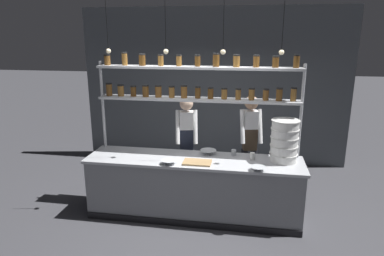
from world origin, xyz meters
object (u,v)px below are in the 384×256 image
chef_left (187,140)px  serving_cup_by_board (252,156)px  spice_shelf_unit (196,87)px  chef_center (250,139)px  serving_cup_front (234,153)px  prep_bowl_center_front (208,152)px  prep_bowl_center_back (169,162)px  prep_bowl_near_left (258,169)px  cutting_board (197,162)px  container_stack (284,141)px

chef_left → serving_cup_by_board: bearing=-38.1°
spice_shelf_unit → chef_center: (0.83, 0.49, -0.93)m
serving_cup_by_board → serving_cup_front: bearing=152.9°
prep_bowl_center_front → serving_cup_by_board: 0.68m
prep_bowl_center_front → prep_bowl_center_back: prep_bowl_center_front is taller
spice_shelf_unit → serving_cup_front: size_ratio=34.03×
spice_shelf_unit → prep_bowl_near_left: (0.94, -0.65, -0.99)m
chef_center → cutting_board: bearing=-138.8°
container_stack → prep_bowl_center_back: bearing=-166.4°
cutting_board → prep_bowl_center_back: (-0.39, -0.10, 0.02)m
chef_left → container_stack: chef_left is taller
cutting_board → serving_cup_front: size_ratio=4.41×
spice_shelf_unit → cutting_board: size_ratio=7.72×
prep_bowl_center_front → prep_bowl_near_left: bearing=-36.6°
spice_shelf_unit → serving_cup_by_board: bearing=-14.8°
cutting_board → serving_cup_by_board: size_ratio=3.69×
chef_center → cutting_board: (-0.74, -0.99, -0.08)m
chef_left → serving_cup_front: (0.80, -0.40, -0.04)m
chef_center → prep_bowl_center_front: bearing=-149.2°
prep_bowl_center_front → serving_cup_front: 0.39m
prep_bowl_center_front → prep_bowl_center_back: size_ratio=1.11×
cutting_board → serving_cup_by_board: serving_cup_by_board is taller
chef_left → prep_bowl_center_back: (-0.09, -0.92, -0.05)m
chef_left → chef_center: size_ratio=0.99×
chef_center → container_stack: chef_center is taller
spice_shelf_unit → serving_cup_front: 1.14m
chef_center → spice_shelf_unit: bearing=-161.7°
chef_center → serving_cup_front: chef_center is taller
prep_bowl_near_left → cutting_board: bearing=170.4°
serving_cup_front → container_stack: bearing=-10.2°
spice_shelf_unit → prep_bowl_near_left: size_ratio=14.66×
chef_center → cutting_board: chef_center is taller
spice_shelf_unit → prep_bowl_center_front: spice_shelf_unit is taller
prep_bowl_near_left → prep_bowl_center_front: prep_bowl_center_front is taller
prep_bowl_center_front → serving_cup_front: size_ratio=2.70×
chef_center → prep_bowl_center_front: size_ratio=7.10×
prep_bowl_near_left → prep_bowl_center_back: bearing=178.0°
prep_bowl_center_back → serving_cup_front: serving_cup_front is taller
prep_bowl_center_back → serving_cup_by_board: (1.17, 0.37, 0.02)m
chef_left → cutting_board: 0.87m
prep_bowl_near_left → serving_cup_front: bearing=122.3°
chef_left → spice_shelf_unit: bearing=-67.4°
chef_left → container_stack: 1.62m
cutting_board → chef_center: bearing=53.3°
cutting_board → prep_bowl_center_back: 0.40m
prep_bowl_center_back → prep_bowl_near_left: bearing=-2.0°
cutting_board → serving_cup_front: (0.50, 0.42, 0.03)m
spice_shelf_unit → prep_bowl_center_back: size_ratio=14.00×
spice_shelf_unit → chef_left: spice_shelf_unit is taller
container_stack → prep_bowl_center_back: (-1.60, -0.39, -0.28)m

